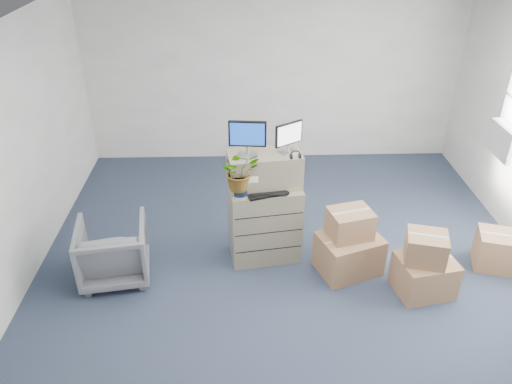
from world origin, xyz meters
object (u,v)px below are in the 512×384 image
at_px(filing_cabinet_lower, 265,222).
at_px(potted_plant, 240,176).
at_px(monitor_left, 247,137).
at_px(keyboard, 267,193).
at_px(monitor_right, 289,136).
at_px(office_chair, 113,248).
at_px(water_bottle, 275,176).

xyz_separation_m(filing_cabinet_lower, potted_plant, (-0.29, -0.17, 0.74)).
xyz_separation_m(monitor_left, keyboard, (0.22, -0.15, -0.64)).
distance_m(monitor_left, monitor_right, 0.47).
distance_m(filing_cabinet_lower, potted_plant, 0.81).
distance_m(keyboard, office_chair, 1.89).
bearing_deg(water_bottle, potted_plant, -150.65).
bearing_deg(filing_cabinet_lower, potted_plant, -158.14).
bearing_deg(keyboard, monitor_left, 128.15).
height_order(water_bottle, office_chair, water_bottle).
xyz_separation_m(monitor_right, potted_plant, (-0.55, -0.24, -0.36)).
relative_size(monitor_right, water_bottle, 1.48).
distance_m(monitor_left, potted_plant, 0.44).
xyz_separation_m(filing_cabinet_lower, keyboard, (0.02, -0.15, 0.50)).
bearing_deg(office_chair, filing_cabinet_lower, -177.42).
bearing_deg(monitor_left, filing_cabinet_lower, 6.00).
distance_m(monitor_left, water_bottle, 0.62).
height_order(monitor_left, keyboard, monitor_left).
height_order(filing_cabinet_lower, office_chair, filing_cabinet_lower).
relative_size(potted_plant, office_chair, 0.70).
height_order(monitor_right, water_bottle, monitor_right).
height_order(filing_cabinet_lower, monitor_left, monitor_left).
bearing_deg(monitor_right, office_chair, 158.30).
bearing_deg(office_chair, keyboard, 177.87).
relative_size(monitor_left, water_bottle, 1.74).
distance_m(water_bottle, office_chair, 2.05).
height_order(keyboard, office_chair, keyboard).
bearing_deg(monitor_right, water_bottle, 149.73).
distance_m(keyboard, water_bottle, 0.26).
distance_m(monitor_right, keyboard, 0.69).
distance_m(filing_cabinet_lower, keyboard, 0.52).
relative_size(water_bottle, potted_plant, 0.43).
relative_size(water_bottle, office_chair, 0.30).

